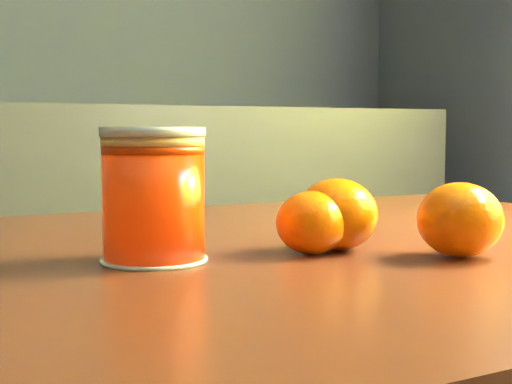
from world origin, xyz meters
name	(u,v)px	position (x,y,z in m)	size (l,w,h in m)	color
table	(276,346)	(0.78, 0.31, 0.65)	(1.07, 0.82, 0.74)	#622B18
juice_glass	(154,196)	(0.65, 0.26, 0.79)	(0.08, 0.08, 0.10)	#FF3105
orange_front	(337,214)	(0.81, 0.26, 0.77)	(0.07, 0.07, 0.06)	#FF6805
orange_back	(311,223)	(0.78, 0.25, 0.77)	(0.06, 0.06, 0.05)	#FF6805
orange_extra	(460,220)	(0.89, 0.19, 0.77)	(0.07, 0.07, 0.06)	#FF6805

